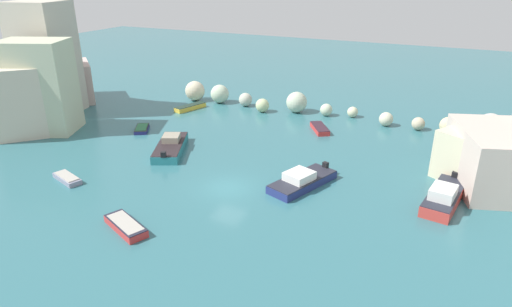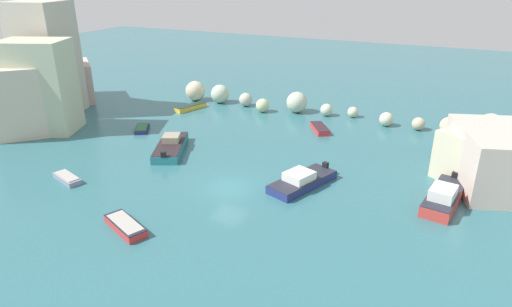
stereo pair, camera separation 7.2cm
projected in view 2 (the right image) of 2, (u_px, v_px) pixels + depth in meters
cove_water at (228, 188)px, 35.03m from camera, size 160.00×160.00×0.00m
cliff_headland_left at (43, 80)px, 50.98m from camera, size 17.09×20.98×12.78m
rock_breakwater at (312, 106)px, 51.92m from camera, size 37.33×4.06×2.67m
moored_boat_0 at (302, 180)px, 35.16m from camera, size 4.23×6.58×1.33m
moored_boat_1 at (444, 196)px, 32.44m from camera, size 2.98×6.64×1.67m
moored_boat_2 at (171, 146)px, 41.92m from camera, size 4.92×6.96×1.39m
moored_boat_3 at (320, 128)px, 47.21m from camera, size 2.99×3.66×0.54m
moored_boat_4 at (125, 225)px, 29.36m from camera, size 3.99×2.72×0.56m
moored_boat_5 at (142, 129)px, 47.29m from camera, size 2.53×3.03×0.43m
moored_boat_6 at (67, 178)px, 36.15m from camera, size 3.24×1.98×0.47m
moored_boat_7 at (458, 145)px, 42.63m from camera, size 3.96×4.24×0.71m
moored_boat_8 at (191, 107)px, 54.41m from camera, size 2.36×4.28×0.58m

